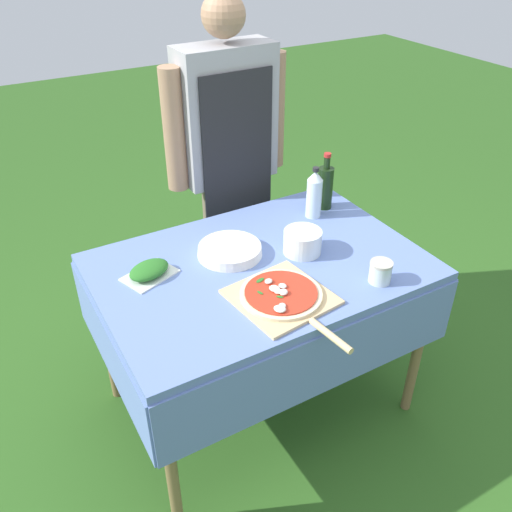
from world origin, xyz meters
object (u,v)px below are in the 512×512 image
at_px(person_cook, 228,148).
at_px(mixing_tub, 302,242).
at_px(oil_bottle, 325,187).
at_px(sauce_jar, 380,273).
at_px(plate_stack, 230,250).
at_px(herb_container, 149,271).
at_px(pizza_on_peel, 283,296).
at_px(prep_table, 260,281).
at_px(water_bottle, 314,194).

height_order(person_cook, mixing_tub, person_cook).
bearing_deg(oil_bottle, sauce_jar, -105.72).
bearing_deg(plate_stack, sauce_jar, -47.65).
bearing_deg(plate_stack, mixing_tub, -25.71).
distance_m(person_cook, oil_bottle, 0.50).
bearing_deg(plate_stack, herb_container, 176.49).
xyz_separation_m(person_cook, plate_stack, (-0.28, -0.55, -0.18)).
relative_size(pizza_on_peel, plate_stack, 2.04).
height_order(prep_table, herb_container, herb_container).
bearing_deg(pizza_on_peel, herb_container, 126.82).
bearing_deg(plate_stack, water_bottle, 11.64).
xyz_separation_m(pizza_on_peel, sauce_jar, (0.37, -0.08, 0.02)).
relative_size(person_cook, plate_stack, 6.41).
xyz_separation_m(water_bottle, herb_container, (-0.80, -0.08, -0.09)).
bearing_deg(plate_stack, pizza_on_peel, -85.62).
relative_size(pizza_on_peel, herb_container, 2.33).
xyz_separation_m(pizza_on_peel, oil_bottle, (0.53, 0.49, 0.09)).
height_order(herb_container, plate_stack, herb_container).
height_order(oil_bottle, mixing_tub, oil_bottle).
relative_size(herb_container, plate_stack, 0.87).
bearing_deg(sauce_jar, prep_table, 135.09).
bearing_deg(oil_bottle, person_cook, 123.84).
relative_size(person_cook, pizza_on_peel, 3.15).
height_order(prep_table, oil_bottle, oil_bottle).
height_order(pizza_on_peel, sauce_jar, sauce_jar).
height_order(person_cook, pizza_on_peel, person_cook).
relative_size(prep_table, herb_container, 5.62).
relative_size(oil_bottle, water_bottle, 1.13).
bearing_deg(person_cook, pizza_on_peel, 73.35).
height_order(prep_table, person_cook, person_cook).
height_order(prep_table, pizza_on_peel, pizza_on_peel).
bearing_deg(pizza_on_peel, prep_table, 71.74).
bearing_deg(prep_table, person_cook, 72.65).
xyz_separation_m(person_cook, pizza_on_peel, (-0.25, -0.90, -0.19)).
xyz_separation_m(oil_bottle, mixing_tub, (-0.30, -0.26, -0.06)).
relative_size(herb_container, sauce_jar, 2.66).
relative_size(prep_table, sauce_jar, 14.94).
height_order(water_bottle, herb_container, water_bottle).
bearing_deg(oil_bottle, mixing_tub, -138.36).
relative_size(pizza_on_peel, oil_bottle, 1.99).
height_order(prep_table, mixing_tub, mixing_tub).
bearing_deg(prep_table, sauce_jar, -44.91).
height_order(herb_container, mixing_tub, mixing_tub).
bearing_deg(herb_container, pizza_on_peel, -46.13).
relative_size(prep_table, oil_bottle, 4.80).
relative_size(prep_table, mixing_tub, 8.28).
height_order(person_cook, plate_stack, person_cook).
height_order(water_bottle, plate_stack, water_bottle).
distance_m(water_bottle, plate_stack, 0.49).
height_order(water_bottle, mixing_tub, water_bottle).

